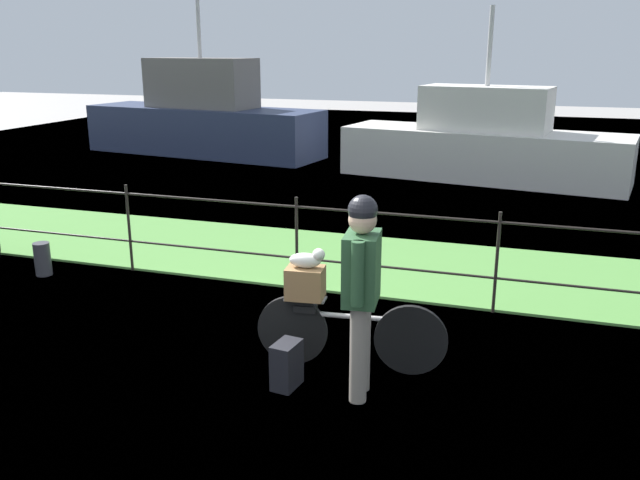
% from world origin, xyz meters
% --- Properties ---
extents(ground_plane, '(60.00, 60.00, 0.00)m').
position_xyz_m(ground_plane, '(0.00, 0.00, 0.00)').
color(ground_plane, '#9E9993').
extents(grass_strip, '(27.00, 2.40, 0.03)m').
position_xyz_m(grass_strip, '(0.00, 3.59, 0.01)').
color(grass_strip, '#569342').
rests_on(grass_strip, ground).
extents(harbor_water, '(30.00, 30.00, 0.00)m').
position_xyz_m(harbor_water, '(0.00, 9.73, 0.00)').
color(harbor_water, slate).
rests_on(harbor_water, ground).
extents(iron_fence, '(18.04, 0.04, 1.12)m').
position_xyz_m(iron_fence, '(0.00, 2.38, 0.65)').
color(iron_fence, '#28231E').
rests_on(iron_fence, ground).
extents(bicycle_main, '(1.69, 0.26, 0.64)m').
position_xyz_m(bicycle_main, '(1.11, 0.66, 0.34)').
color(bicycle_main, black).
rests_on(bicycle_main, ground).
extents(wooden_crate, '(0.35, 0.28, 0.28)m').
position_xyz_m(wooden_crate, '(0.73, 0.61, 0.78)').
color(wooden_crate, olive).
rests_on(wooden_crate, bicycle_main).
extents(terrier_dog, '(0.32, 0.17, 0.18)m').
position_xyz_m(terrier_dog, '(0.75, 0.62, 1.00)').
color(terrier_dog, silver).
rests_on(terrier_dog, wooden_crate).
extents(cyclist_person, '(0.30, 0.54, 1.68)m').
position_xyz_m(cyclist_person, '(1.33, 0.23, 1.00)').
color(cyclist_person, gray).
rests_on(cyclist_person, ground).
extents(backpack_on_paving, '(0.22, 0.30, 0.40)m').
position_xyz_m(backpack_on_paving, '(0.72, 0.17, 0.20)').
color(backpack_on_paving, black).
rests_on(backpack_on_paving, ground).
extents(mooring_bollard, '(0.20, 0.20, 0.42)m').
position_xyz_m(mooring_bollard, '(-3.20, 1.88, 0.21)').
color(mooring_bollard, '#38383D').
rests_on(mooring_bollard, ground).
extents(moored_boat_near, '(6.16, 2.63, 3.57)m').
position_xyz_m(moored_boat_near, '(1.45, 10.05, 0.74)').
color(moored_boat_near, silver).
rests_on(moored_boat_near, ground).
extents(moored_boat_mid, '(6.67, 2.68, 4.08)m').
position_xyz_m(moored_boat_mid, '(-5.89, 11.30, 0.91)').
color(moored_boat_mid, '#2D3856').
rests_on(moored_boat_mid, ground).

